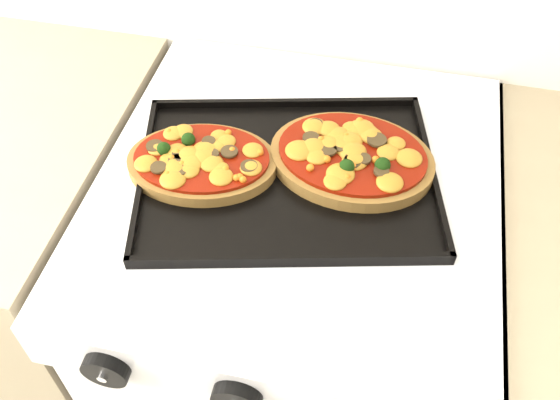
% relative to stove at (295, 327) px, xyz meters
% --- Properties ---
extents(stove, '(0.60, 0.60, 0.91)m').
position_rel_stove_xyz_m(stove, '(0.00, 0.00, 0.00)').
color(stove, silver).
rests_on(stove, floor).
extents(control_panel, '(0.60, 0.02, 0.09)m').
position_rel_stove_xyz_m(control_panel, '(0.00, -0.31, 0.40)').
color(control_panel, silver).
rests_on(control_panel, stove).
extents(knob_left, '(0.06, 0.02, 0.06)m').
position_rel_stove_xyz_m(knob_left, '(-0.18, -0.33, 0.40)').
color(knob_left, black).
rests_on(knob_left, control_panel).
extents(knob_center, '(0.06, 0.02, 0.06)m').
position_rel_stove_xyz_m(knob_center, '(-0.01, -0.33, 0.40)').
color(knob_center, black).
rests_on(knob_center, control_panel).
extents(baking_tray, '(0.49, 0.41, 0.02)m').
position_rel_stove_xyz_m(baking_tray, '(-0.02, -0.01, 0.47)').
color(baking_tray, black).
rests_on(baking_tray, stove).
extents(pizza_left, '(0.24, 0.19, 0.03)m').
position_rel_stove_xyz_m(pizza_left, '(-0.14, -0.03, 0.48)').
color(pizza_left, brown).
rests_on(pizza_left, baking_tray).
extents(pizza_right, '(0.25, 0.20, 0.04)m').
position_rel_stove_xyz_m(pizza_right, '(0.07, 0.03, 0.48)').
color(pizza_right, brown).
rests_on(pizza_right, baking_tray).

